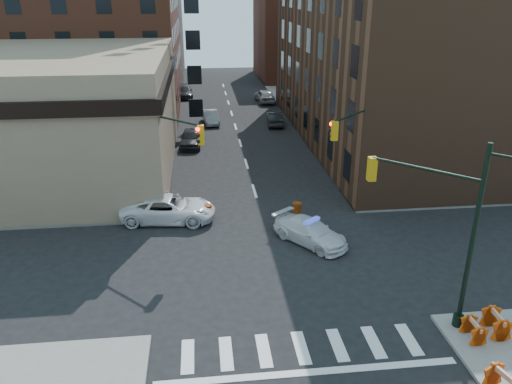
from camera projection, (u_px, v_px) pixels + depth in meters
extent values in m
plane|color=black|center=(276.00, 262.00, 26.19)|extent=(140.00, 140.00, 0.00)
cube|color=gray|center=(20.00, 121.00, 53.88)|extent=(34.00, 54.50, 0.15)
cube|color=gray|center=(427.00, 110.00, 58.70)|extent=(34.00, 54.50, 0.15)
cube|color=#867358|center=(23.00, 114.00, 37.88)|extent=(22.00, 22.00, 9.00)
cube|color=brown|center=(63.00, 1.00, 56.51)|extent=(25.00, 25.00, 24.00)
cube|color=#543421|center=(380.00, 63.00, 45.61)|extent=(14.00, 34.00, 14.00)
cube|color=brown|center=(117.00, 25.00, 78.52)|extent=(20.00, 18.00, 16.00)
cube|color=brown|center=(309.00, 39.00, 78.75)|extent=(16.00, 16.00, 12.00)
cylinder|color=black|center=(473.00, 241.00, 19.54)|extent=(0.20, 0.20, 8.00)
cylinder|color=black|center=(458.00, 320.00, 20.96)|extent=(0.44, 0.44, 0.50)
cylinder|color=black|center=(425.00, 169.00, 19.89)|extent=(3.27, 3.27, 0.12)
cube|color=#BF8C0C|center=(372.00, 169.00, 21.38)|extent=(0.35, 0.35, 1.05)
sphere|color=#FF0C05|center=(375.00, 160.00, 21.41)|extent=(0.22, 0.22, 0.22)
sphere|color=black|center=(374.00, 167.00, 21.53)|extent=(0.22, 0.22, 0.22)
sphere|color=black|center=(374.00, 174.00, 21.65)|extent=(0.22, 0.22, 0.22)
cylinder|color=black|center=(148.00, 155.00, 29.70)|extent=(0.20, 0.20, 8.00)
cylinder|color=black|center=(153.00, 212.00, 31.12)|extent=(0.44, 0.44, 0.50)
cylinder|color=black|center=(171.00, 119.00, 27.46)|extent=(3.27, 3.27, 0.12)
cube|color=#BF8C0C|center=(201.00, 135.00, 26.36)|extent=(0.35, 0.35, 1.05)
sphere|color=#FF0C05|center=(198.00, 129.00, 26.06)|extent=(0.22, 0.22, 0.22)
sphere|color=black|center=(198.00, 135.00, 26.19)|extent=(0.22, 0.22, 0.22)
sphere|color=black|center=(198.00, 141.00, 26.31)|extent=(0.22, 0.22, 0.22)
cylinder|color=black|center=(369.00, 147.00, 31.13)|extent=(0.20, 0.20, 8.00)
cylinder|color=black|center=(364.00, 202.00, 32.55)|extent=(0.44, 0.44, 0.50)
cylinder|color=black|center=(355.00, 114.00, 28.56)|extent=(3.27, 3.27, 0.12)
cube|color=#BF8C0C|center=(334.00, 131.00, 27.11)|extent=(0.35, 0.35, 1.05)
sphere|color=#FF0C05|center=(331.00, 124.00, 27.11)|extent=(0.22, 0.22, 0.22)
sphere|color=black|center=(331.00, 130.00, 27.23)|extent=(0.22, 0.22, 0.22)
sphere|color=black|center=(331.00, 136.00, 27.36)|extent=(0.22, 0.22, 0.22)
cylinder|color=black|center=(311.00, 115.00, 50.35)|extent=(0.24, 0.24, 2.60)
sphere|color=brown|center=(312.00, 95.00, 49.57)|extent=(3.00, 3.00, 3.00)
cylinder|color=black|center=(296.00, 99.00, 57.71)|extent=(0.24, 0.24, 2.60)
sphere|color=brown|center=(296.00, 81.00, 56.93)|extent=(3.00, 3.00, 3.00)
imported|color=white|center=(310.00, 232.00, 27.96)|extent=(4.28, 4.80, 1.34)
imported|color=white|center=(168.00, 209.00, 30.62)|extent=(6.01, 3.28, 1.60)
imported|color=black|center=(191.00, 138.00, 45.18)|extent=(2.10, 4.66, 1.55)
imported|color=gray|center=(211.00, 117.00, 52.83)|extent=(1.85, 4.35, 1.40)
imported|color=black|center=(185.00, 92.00, 65.61)|extent=(2.23, 5.04, 1.44)
imported|color=black|center=(275.00, 118.00, 52.27)|extent=(1.86, 4.45, 1.43)
imported|color=#909498|center=(265.00, 96.00, 62.80)|extent=(2.34, 4.99, 1.65)
imported|color=black|center=(160.00, 187.00, 33.35)|extent=(0.64, 0.43, 1.74)
imported|color=black|center=(72.00, 195.00, 32.04)|extent=(0.85, 0.66, 1.73)
imported|color=#1E222D|center=(54.00, 199.00, 31.43)|extent=(1.14, 0.73, 1.80)
cylinder|color=#C13709|center=(297.00, 210.00, 31.14)|extent=(0.60, 0.60, 0.99)
cylinder|color=#D06A09|center=(208.00, 212.00, 30.90)|extent=(0.61, 0.61, 0.95)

